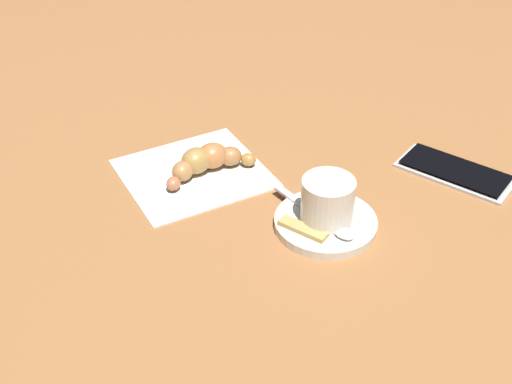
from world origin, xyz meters
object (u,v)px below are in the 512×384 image
at_px(saucer, 326,223).
at_px(teaspoon, 325,221).
at_px(napkin, 194,173).
at_px(espresso_cup, 328,200).
at_px(sugar_packet, 303,229).
at_px(croissant, 206,161).
at_px(cell_phone, 455,172).

xyz_separation_m(saucer, teaspoon, (-0.00, 0.00, 0.01)).
bearing_deg(napkin, teaspoon, -164.01).
xyz_separation_m(espresso_cup, napkin, (0.19, 0.06, -0.04)).
height_order(espresso_cup, sugar_packet, espresso_cup).
relative_size(teaspoon, croissant, 0.99).
xyz_separation_m(croissant, cell_phone, (-0.21, -0.25, -0.01)).
relative_size(saucer, napkin, 0.68).
xyz_separation_m(saucer, espresso_cup, (0.00, -0.00, 0.03)).
xyz_separation_m(teaspoon, sugar_packet, (0.00, 0.03, 0.00)).
bearing_deg(saucer, sugar_packet, 88.94).
bearing_deg(cell_phone, saucer, 82.73).
height_order(sugar_packet, croissant, croissant).
distance_m(sugar_packet, croissant, 0.18).
bearing_deg(espresso_cup, croissant, 14.58).
relative_size(espresso_cup, croissant, 0.57).
relative_size(croissant, cell_phone, 0.85).
relative_size(sugar_packet, napkin, 0.34).
bearing_deg(teaspoon, croissant, 12.53).
xyz_separation_m(teaspoon, napkin, (0.19, 0.06, -0.01)).
bearing_deg(teaspoon, espresso_cup, -52.94).
height_order(saucer, sugar_packet, sugar_packet).
distance_m(espresso_cup, napkin, 0.20).
bearing_deg(saucer, cell_phone, -97.27).
bearing_deg(cell_phone, napkin, 51.29).
distance_m(teaspoon, cell_phone, 0.21).
height_order(saucer, espresso_cup, espresso_cup).
bearing_deg(espresso_cup, napkin, 17.97).
relative_size(saucer, sugar_packet, 2.03).
relative_size(saucer, espresso_cup, 1.60).
height_order(espresso_cup, croissant, espresso_cup).
distance_m(teaspoon, napkin, 0.20).
xyz_separation_m(teaspoon, croissant, (0.18, 0.04, 0.01)).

